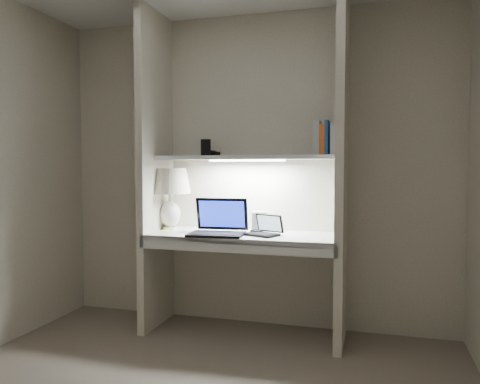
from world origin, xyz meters
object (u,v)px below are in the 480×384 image
(laptop_main, at_px, (219,226))
(book_row, at_px, (330,139))
(laptop_netbook, at_px, (264,230))
(speaker, at_px, (260,222))
(table_lamp, at_px, (170,188))

(laptop_main, height_order, book_row, book_row)
(laptop_main, xyz_separation_m, laptop_netbook, (0.34, 0.05, -0.02))
(speaker, height_order, book_row, book_row)
(laptop_main, height_order, laptop_netbook, laptop_main)
(book_row, bearing_deg, laptop_netbook, -160.12)
(table_lamp, bearing_deg, laptop_netbook, -7.83)
(laptop_main, xyz_separation_m, speaker, (0.26, 0.23, 0.02))
(laptop_netbook, xyz_separation_m, book_row, (0.46, 0.17, 0.68))
(speaker, xyz_separation_m, book_row, (0.54, -0.02, 0.64))
(laptop_netbook, height_order, book_row, book_row)
(laptop_netbook, distance_m, book_row, 0.84)
(table_lamp, height_order, laptop_netbook, table_lamp)
(table_lamp, relative_size, speaker, 3.16)
(table_lamp, relative_size, book_row, 1.95)
(table_lamp, relative_size, laptop_main, 1.16)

